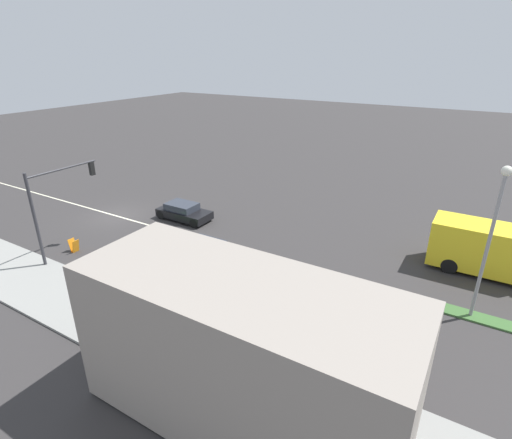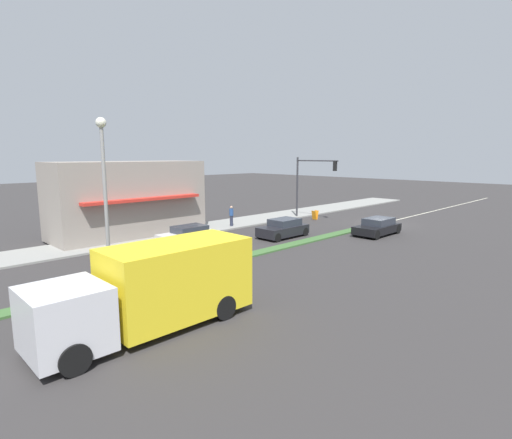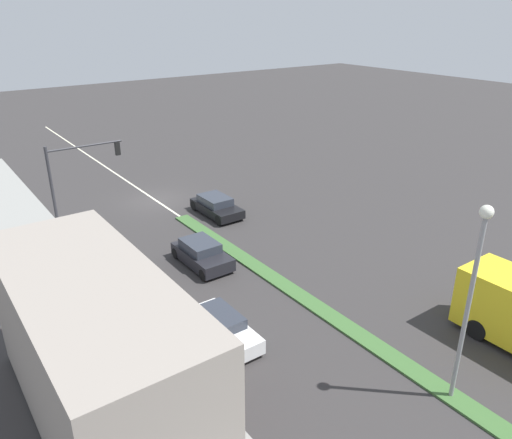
{
  "view_description": "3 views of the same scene",
  "coord_description": "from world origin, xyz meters",
  "px_view_note": "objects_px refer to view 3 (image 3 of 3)",
  "views": [
    {
      "loc": [
        18.92,
        23.97,
        11.81
      ],
      "look_at": [
        -1.44,
        11.76,
        1.74
      ],
      "focal_mm": 28.0,
      "sensor_mm": 36.0,
      "label": 1
    },
    {
      "loc": [
        -16.67,
        32.06,
        5.9
      ],
      "look_at": [
        1.38,
        14.19,
        1.8
      ],
      "focal_mm": 28.0,
      "sensor_mm": 36.0,
      "label": 2
    },
    {
      "loc": [
        13.97,
        31.98,
        13.01
      ],
      "look_at": [
        -1.45,
        10.58,
        1.76
      ],
      "focal_mm": 35.0,
      "sensor_mm": 36.0,
      "label": 3
    }
  ],
  "objects_px": {
    "warning_aframe_sign": "(93,223)",
    "sedan_dark": "(202,254)",
    "pedestrian": "(100,279)",
    "suv_black": "(216,206)",
    "van_white": "(220,328)",
    "traffic_signal_main": "(75,173)",
    "street_lamp": "(473,282)"
  },
  "relations": [
    {
      "from": "traffic_signal_main",
      "to": "pedestrian",
      "type": "xyz_separation_m",
      "value": [
        1.73,
        8.09,
        -2.91
      ]
    },
    {
      "from": "traffic_signal_main",
      "to": "pedestrian",
      "type": "height_order",
      "value": "traffic_signal_main"
    },
    {
      "from": "street_lamp",
      "to": "pedestrian",
      "type": "relative_size",
      "value": 4.44
    },
    {
      "from": "sedan_dark",
      "to": "van_white",
      "type": "relative_size",
      "value": 0.99
    },
    {
      "from": "street_lamp",
      "to": "van_white",
      "type": "height_order",
      "value": "street_lamp"
    },
    {
      "from": "warning_aframe_sign",
      "to": "suv_black",
      "type": "height_order",
      "value": "suv_black"
    },
    {
      "from": "traffic_signal_main",
      "to": "street_lamp",
      "type": "bearing_deg",
      "value": 105.48
    },
    {
      "from": "traffic_signal_main",
      "to": "van_white",
      "type": "relative_size",
      "value": 1.44
    },
    {
      "from": "pedestrian",
      "to": "suv_black",
      "type": "height_order",
      "value": "pedestrian"
    },
    {
      "from": "warning_aframe_sign",
      "to": "sedan_dark",
      "type": "relative_size",
      "value": 0.22
    },
    {
      "from": "traffic_signal_main",
      "to": "pedestrian",
      "type": "distance_m",
      "value": 8.77
    },
    {
      "from": "pedestrian",
      "to": "suv_black",
      "type": "bearing_deg",
      "value": -150.45
    },
    {
      "from": "traffic_signal_main",
      "to": "warning_aframe_sign",
      "type": "bearing_deg",
      "value": -171.08
    },
    {
      "from": "street_lamp",
      "to": "traffic_signal_main",
      "type": "bearing_deg",
      "value": -74.52
    },
    {
      "from": "street_lamp",
      "to": "sedan_dark",
      "type": "xyz_separation_m",
      "value": [
        2.2,
        -14.08,
        -4.13
      ]
    },
    {
      "from": "sedan_dark",
      "to": "warning_aframe_sign",
      "type": "bearing_deg",
      "value": -68.18
    },
    {
      "from": "sedan_dark",
      "to": "van_white",
      "type": "bearing_deg",
      "value": 66.35
    },
    {
      "from": "pedestrian",
      "to": "warning_aframe_sign",
      "type": "relative_size",
      "value": 1.98
    },
    {
      "from": "street_lamp",
      "to": "van_white",
      "type": "relative_size",
      "value": 1.89
    },
    {
      "from": "van_white",
      "to": "suv_black",
      "type": "distance_m",
      "value": 14.03
    },
    {
      "from": "sedan_dark",
      "to": "pedestrian",
      "type": "bearing_deg",
      "value": 0.53
    },
    {
      "from": "street_lamp",
      "to": "van_white",
      "type": "xyz_separation_m",
      "value": [
        5.0,
        -7.68,
        -4.15
      ]
    },
    {
      "from": "pedestrian",
      "to": "suv_black",
      "type": "xyz_separation_m",
      "value": [
        -10.05,
        -5.7,
        -0.38
      ]
    },
    {
      "from": "traffic_signal_main",
      "to": "street_lamp",
      "type": "height_order",
      "value": "street_lamp"
    },
    {
      "from": "street_lamp",
      "to": "warning_aframe_sign",
      "type": "xyz_separation_m",
      "value": [
        5.46,
        -22.22,
        -4.35
      ]
    },
    {
      "from": "street_lamp",
      "to": "sedan_dark",
      "type": "height_order",
      "value": "street_lamp"
    },
    {
      "from": "warning_aframe_sign",
      "to": "van_white",
      "type": "xyz_separation_m",
      "value": [
        -0.46,
        14.54,
        0.2
      ]
    },
    {
      "from": "street_lamp",
      "to": "warning_aframe_sign",
      "type": "relative_size",
      "value": 8.8
    },
    {
      "from": "warning_aframe_sign",
      "to": "pedestrian",
      "type": "bearing_deg",
      "value": 73.71
    },
    {
      "from": "warning_aframe_sign",
      "to": "sedan_dark",
      "type": "xyz_separation_m",
      "value": [
        -3.26,
        8.14,
        0.22
      ]
    },
    {
      "from": "suv_black",
      "to": "traffic_signal_main",
      "type": "bearing_deg",
      "value": -16.01
    },
    {
      "from": "pedestrian",
      "to": "sedan_dark",
      "type": "height_order",
      "value": "pedestrian"
    }
  ]
}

